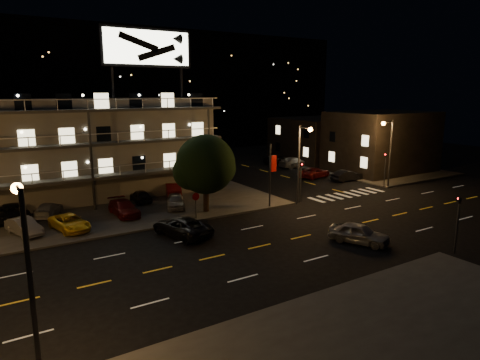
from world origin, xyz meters
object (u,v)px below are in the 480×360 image
tree (205,166)px  lot_car_7 (48,209)px  road_car_east (359,234)px  lot_car_2 (70,223)px  side_car_0 (347,176)px  road_car_west (182,226)px  lot_car_4 (175,201)px

tree → lot_car_7: 14.80m
tree → lot_car_7: tree is taller
lot_car_7 → road_car_east: 27.37m
lot_car_2 → road_car_east: (18.07, -14.51, -0.01)m
road_car_east → side_car_0: bearing=21.4°
side_car_0 → lot_car_7: bearing=87.1°
road_car_east → tree: bearing=88.7°
road_car_east → road_car_west: road_car_east is taller
lot_car_2 → lot_car_4: 10.27m
lot_car_2 → lot_car_4: lot_car_4 is taller
road_car_west → lot_car_4: bearing=-124.5°
side_car_0 → road_car_west: 28.04m
tree → road_car_east: (5.99, -13.63, -3.71)m
tree → lot_car_2: tree is taller
lot_car_2 → road_car_west: (7.39, -5.76, -0.01)m
lot_car_7 → side_car_0: (35.07, -2.83, -0.06)m
tree → lot_car_4: size_ratio=1.81×
lot_car_7 → side_car_0: size_ratio=0.99×
tree → lot_car_7: bearing=154.6°
lot_car_4 → lot_car_7: (-10.99, 3.54, -0.08)m
lot_car_4 → road_car_west: (-2.74, -7.47, -0.07)m
tree → lot_car_4: (-1.96, 2.59, -3.64)m
lot_car_2 → lot_car_7: (-0.86, 5.26, -0.02)m
lot_car_2 → lot_car_7: 5.33m
tree → side_car_0: (22.13, 3.30, -3.78)m
side_car_0 → road_car_east: size_ratio=0.95×
road_car_east → road_car_west: 13.81m
lot_car_4 → road_car_east: 18.06m
road_car_west → lot_car_7: bearing=-67.5°
tree → side_car_0: tree is taller
road_car_east → road_car_west: (-10.68, 8.75, -0.00)m
lot_car_4 → side_car_0: size_ratio=0.94×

